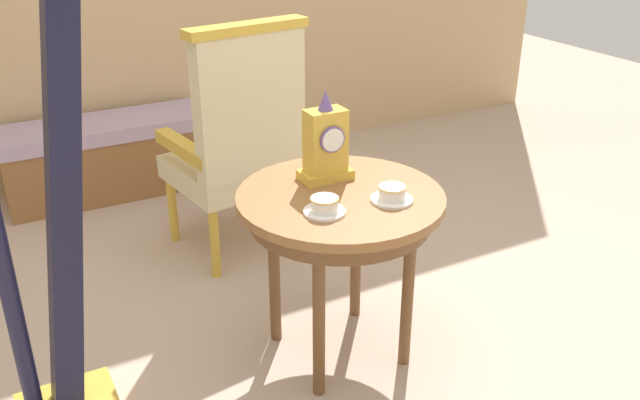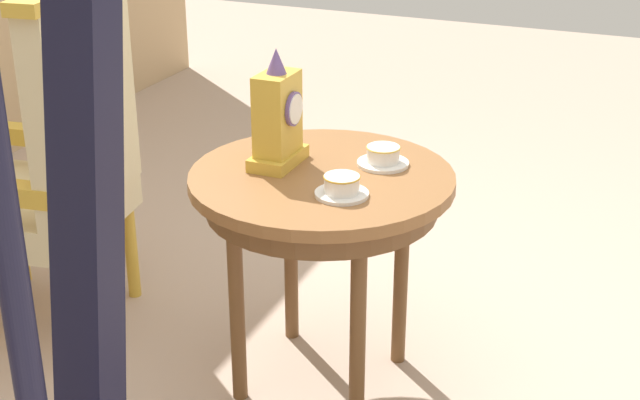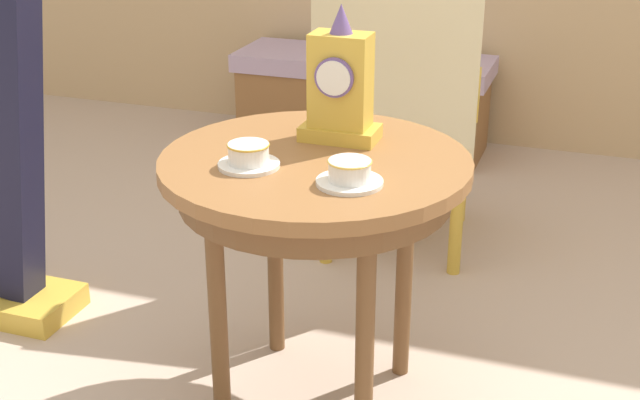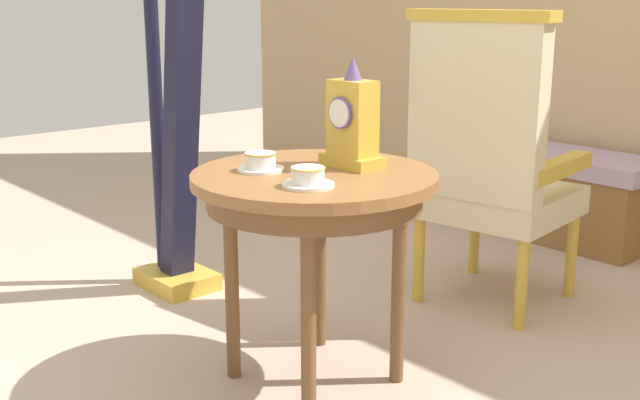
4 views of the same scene
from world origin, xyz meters
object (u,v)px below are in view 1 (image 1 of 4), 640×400
Objects in this scene: teacup_left at (325,206)px; armchair at (239,140)px; mantel_clock at (326,145)px; teacup_right at (392,194)px; harp at (46,235)px; window_bench at (106,157)px; side_table at (340,213)px.

armchair reaches higher than teacup_left.
teacup_right is at bearing -67.98° from mantel_clock.
mantel_clock is at bearing -86.81° from armchair.
harp is at bearing -140.16° from armchair.
teacup_right is at bearing -12.62° from harp.
window_bench is (-0.58, 2.07, -0.48)m from teacup_right.
harp is 1.50× the size of window_bench.
armchair reaches higher than window_bench.
teacup_right is at bearing -74.41° from window_bench.
armchair is (-0.03, 0.90, -0.00)m from side_table.
harp reaches higher than teacup_right.
teacup_left is at bearing -14.52° from harp.
side_table is 0.21m from teacup_right.
teacup_left is at bearing 174.02° from teacup_right.
side_table is at bearing -76.89° from window_bench.
side_table is 0.64× the size of window_bench.
window_bench is (-0.42, 1.03, -0.37)m from armchair.
teacup_left reaches higher than window_bench.
armchair is at bearing 98.45° from teacup_right.
teacup_left is 2.12m from window_bench.
side_table is 0.65× the size of armchair.
teacup_left is 0.08× the size of harp.
mantel_clock is 0.29× the size of window_bench.
harp is at bearing -178.29° from mantel_clock.
mantel_clock reaches higher than teacup_left.
teacup_left is 0.97× the size of teacup_right.
teacup_right is 1.05m from armchair.
harp is (-0.98, -0.03, -0.11)m from mantel_clock.
teacup_left is 0.43× the size of mantel_clock.
armchair is at bearing 39.84° from harp.
teacup_right reaches higher than window_bench.
harp reaches higher than armchair.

